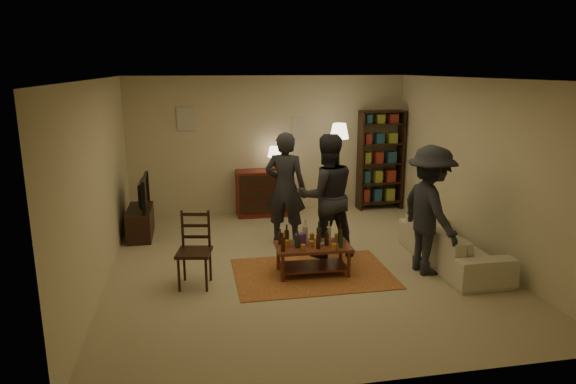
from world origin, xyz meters
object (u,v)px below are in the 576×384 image
object	(u,v)px
sofa	(452,245)
person_by_sofa	(430,210)
dresser	(262,192)
person_right	(326,196)
floor_lamp	(339,138)
coffee_table	(312,248)
dining_chair	(195,246)
person_left	(285,188)
tv_stand	(140,215)
bookshelf	(380,159)

from	to	relation	value
sofa	person_by_sofa	size ratio (longest dim) A/B	1.14
dresser	person_right	size ratio (longest dim) A/B	0.72
floor_lamp	coffee_table	bearing A→B (deg)	-113.43
dining_chair	sofa	bearing A→B (deg)	11.15
dresser	floor_lamp	world-z (taller)	floor_lamp
dining_chair	person_by_sofa	xyz separation A→B (m)	(3.24, -0.18, 0.38)
dresser	person_left	world-z (taller)	person_left
tv_stand	person_by_sofa	size ratio (longest dim) A/B	0.58
dining_chair	sofa	xyz separation A→B (m)	(3.74, 0.02, -0.23)
tv_stand	sofa	bearing A→B (deg)	-25.34
person_right	coffee_table	bearing A→B (deg)	59.11
person_left	person_by_sofa	xyz separation A→B (m)	(1.75, -1.65, -0.01)
bookshelf	person_right	bearing A→B (deg)	-126.00
bookshelf	person_right	xyz separation A→B (m)	(-1.79, -2.46, -0.08)
person_left	tv_stand	bearing A→B (deg)	5.19
tv_stand	bookshelf	world-z (taller)	bookshelf
tv_stand	sofa	size ratio (longest dim) A/B	0.51
coffee_table	sofa	world-z (taller)	coffee_table
dining_chair	tv_stand	size ratio (longest dim) A/B	0.96
dining_chair	person_by_sofa	bearing A→B (deg)	7.60
coffee_table	person_left	world-z (taller)	person_left
floor_lamp	sofa	distance (m)	3.07
dining_chair	floor_lamp	size ratio (longest dim) A/B	0.55
person_by_sofa	floor_lamp	bearing A→B (deg)	4.20
dresser	coffee_table	bearing A→B (deg)	-85.04
bookshelf	person_left	world-z (taller)	bookshelf
dining_chair	person_left	distance (m)	2.13
bookshelf	floor_lamp	world-z (taller)	bookshelf
bookshelf	person_by_sofa	distance (m)	3.43
sofa	dresser	bearing A→B (deg)	37.54
dresser	floor_lamp	size ratio (longest dim) A/B	0.74
dining_chair	person_left	xyz separation A→B (m)	(1.50, 1.47, 0.39)
dining_chair	sofa	world-z (taller)	dining_chair
dresser	sofa	world-z (taller)	dresser
dining_chair	person_right	xyz separation A→B (m)	(2.00, 0.74, 0.41)
person_left	floor_lamp	bearing A→B (deg)	-114.29
tv_stand	person_left	xyz separation A→B (m)	(2.40, -0.75, 0.54)
tv_stand	floor_lamp	distance (m)	3.85
dresser	person_by_sofa	bearing A→B (deg)	-60.30
tv_stand	bookshelf	distance (m)	4.84
bookshelf	coffee_table	bearing A→B (deg)	-124.53
person_left	dining_chair	bearing A→B (deg)	67.02
person_right	person_by_sofa	world-z (taller)	person_right
coffee_table	bookshelf	world-z (taller)	bookshelf
person_by_sofa	dresser	bearing A→B (deg)	23.72
coffee_table	bookshelf	size ratio (longest dim) A/B	0.53
bookshelf	person_left	bearing A→B (deg)	-142.91
tv_stand	coffee_table	bearing A→B (deg)	-40.77
coffee_table	tv_stand	xyz separation A→B (m)	(-2.52, 2.17, -0.00)
coffee_table	person_left	xyz separation A→B (m)	(-0.12, 1.42, 0.54)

